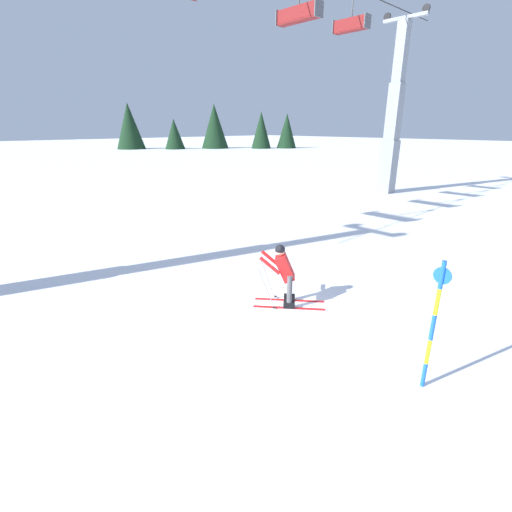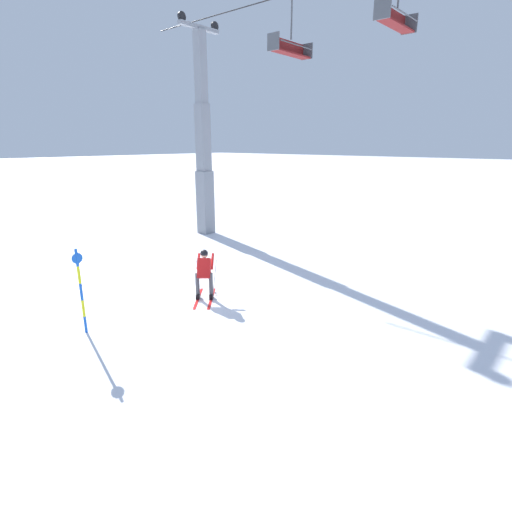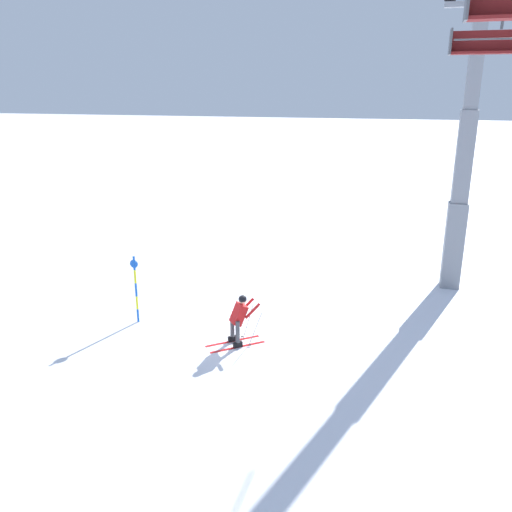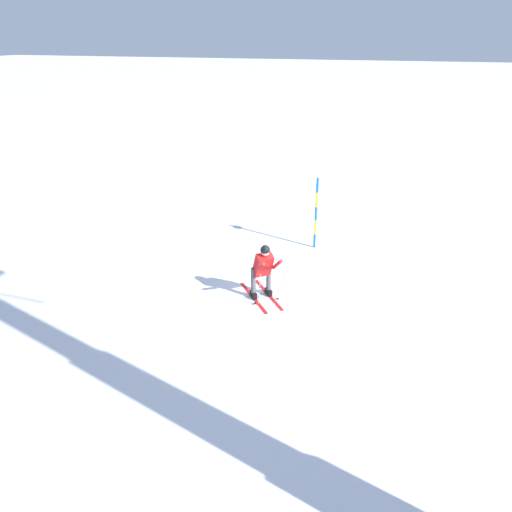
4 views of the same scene
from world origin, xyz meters
name	(u,v)px [view 1 (image 1 of 4)]	position (x,y,z in m)	size (l,w,h in m)	color
ground_plane	(264,324)	(0.00, 0.00, 0.00)	(260.00, 260.00, 0.00)	white
skier_carving_main	(284,270)	(1.06, 0.37, 0.92)	(1.56, 1.70, 1.71)	red
lift_tower_far	(393,124)	(18.36, 6.88, 4.42)	(0.91, 2.80, 10.76)	gray
chairlift_seat_middle	(298,14)	(8.72, 6.88, 8.84)	(0.61, 2.24, 2.14)	black
chairlift_seat_fourth	(350,25)	(12.76, 6.88, 9.06)	(0.61, 1.89, 1.92)	black
trail_marker_pole	(433,323)	(0.52, -3.41, 1.25)	(0.07, 0.28, 2.32)	blue
tree_line_ridge	(200,128)	(39.50, 58.14, 3.88)	(29.15, 23.65, 8.55)	black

